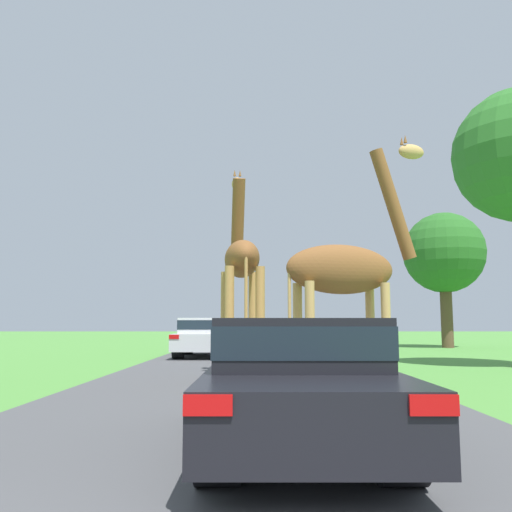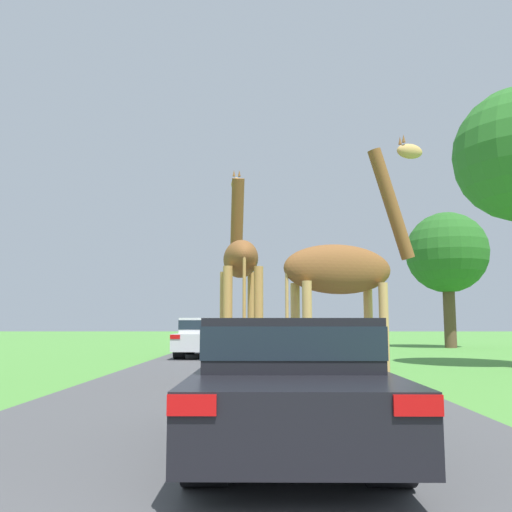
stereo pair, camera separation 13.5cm
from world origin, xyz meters
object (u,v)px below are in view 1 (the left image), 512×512
tree_right_cluster (443,254)px  car_queue_right (229,333)px  giraffe_near_road (240,268)px  car_queue_left (293,341)px  giraffe_companion (346,271)px  car_lead_maroon (296,379)px  car_verge_right (302,334)px  car_far_ahead (202,336)px

tree_right_cluster → car_queue_right: bearing=178.5°
giraffe_near_road → car_queue_left: bearing=65.9°
giraffe_companion → car_lead_maroon: bearing=-33.1°
car_lead_maroon → giraffe_companion: bearing=74.0°
giraffe_companion → car_verge_right: 13.84m
car_far_ahead → tree_right_cluster: size_ratio=0.66×
giraffe_near_road → car_lead_maroon: giraffe_near_road is taller
giraffe_companion → car_far_ahead: giraffe_companion is taller
car_lead_maroon → car_verge_right: 18.29m
giraffe_companion → car_lead_maroon: (-1.28, -4.46, -1.52)m
car_verge_right → car_far_ahead: bearing=-141.5°
car_far_ahead → car_verge_right: car_far_ahead is taller
car_lead_maroon → car_queue_right: 22.53m
car_far_ahead → giraffe_companion: bearing=-70.8°
giraffe_near_road → car_verge_right: 12.28m
car_lead_maroon → car_verge_right: (1.66, 18.21, 0.07)m
car_far_ahead → car_verge_right: size_ratio=1.03×
giraffe_near_road → car_lead_maroon: bearing=-90.4°
giraffe_companion → car_verge_right: (0.38, 13.76, -1.45)m
giraffe_near_road → car_verge_right: size_ratio=1.13×
car_lead_maroon → car_queue_left: (0.74, 11.14, 0.02)m
giraffe_near_road → giraffe_companion: (2.02, -1.83, -0.23)m
car_queue_left → car_queue_right: bearing=102.4°
car_queue_left → car_far_ahead: bearing=129.1°
giraffe_companion → car_queue_right: 18.31m
giraffe_near_road → tree_right_cluster: bearing=50.6°
tree_right_cluster → car_lead_maroon: bearing=-112.8°
giraffe_near_road → giraffe_companion: size_ratio=1.01×
car_queue_left → tree_right_cluster: bearing=52.1°
giraffe_near_road → car_queue_left: size_ratio=1.16×
car_queue_left → tree_right_cluster: (8.58, 11.03, 4.09)m
car_verge_right → giraffe_near_road: bearing=-101.4°
car_far_ahead → car_verge_right: (4.05, 3.22, -0.00)m
giraffe_companion → tree_right_cluster: 19.63m
car_queue_left → car_far_ahead: (-3.13, 3.86, 0.05)m
car_queue_right → car_queue_left: bearing=-77.6°
car_queue_left → car_verge_right: bearing=82.6°
car_lead_maroon → car_queue_left: car_queue_left is taller
giraffe_near_road → car_lead_maroon: size_ratio=1.22×
car_queue_right → car_queue_left: car_queue_left is taller
car_lead_maroon → car_far_ahead: bearing=99.1°
car_queue_right → car_verge_right: bearing=-51.3°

